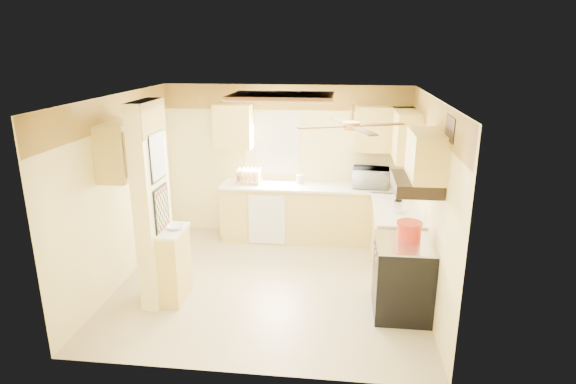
# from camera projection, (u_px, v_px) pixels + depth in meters

# --- Properties ---
(floor) EXTENTS (4.00, 4.00, 0.00)m
(floor) POSITION_uv_depth(u_px,v_px,m) (271.00, 283.00, 6.55)
(floor) COLOR tan
(floor) RESTS_ON ground
(ceiling) EXTENTS (4.00, 4.00, 0.00)m
(ceiling) POSITION_uv_depth(u_px,v_px,m) (268.00, 97.00, 5.81)
(ceiling) COLOR white
(ceiling) RESTS_ON wall_back
(wall_back) EXTENTS (4.00, 0.00, 4.00)m
(wall_back) POSITION_uv_depth(u_px,v_px,m) (287.00, 161.00, 7.99)
(wall_back) COLOR #FFEC9B
(wall_back) RESTS_ON floor
(wall_front) EXTENTS (4.00, 0.00, 4.00)m
(wall_front) POSITION_uv_depth(u_px,v_px,m) (238.00, 257.00, 4.38)
(wall_front) COLOR #FFEC9B
(wall_front) RESTS_ON floor
(wall_left) EXTENTS (0.00, 3.80, 3.80)m
(wall_left) POSITION_uv_depth(u_px,v_px,m) (121.00, 190.00, 6.40)
(wall_left) COLOR #FFEC9B
(wall_left) RESTS_ON floor
(wall_right) EXTENTS (0.00, 3.80, 3.80)m
(wall_right) POSITION_uv_depth(u_px,v_px,m) (429.00, 201.00, 5.96)
(wall_right) COLOR #FFEC9B
(wall_right) RESTS_ON floor
(wallpaper_border) EXTENTS (4.00, 0.02, 0.40)m
(wallpaper_border) POSITION_uv_depth(u_px,v_px,m) (287.00, 98.00, 7.66)
(wallpaper_border) COLOR gold
(wallpaper_border) RESTS_ON wall_back
(partition_column) EXTENTS (0.20, 0.70, 2.50)m
(partition_column) POSITION_uv_depth(u_px,v_px,m) (152.00, 205.00, 5.81)
(partition_column) COLOR #FFEC9B
(partition_column) RESTS_ON floor
(partition_ledge) EXTENTS (0.25, 0.55, 0.90)m
(partition_ledge) POSITION_uv_depth(u_px,v_px,m) (175.00, 266.00, 6.02)
(partition_ledge) COLOR #DDC064
(partition_ledge) RESTS_ON floor
(ledge_top) EXTENTS (0.28, 0.58, 0.04)m
(ledge_top) POSITION_uv_depth(u_px,v_px,m) (172.00, 231.00, 5.88)
(ledge_top) COLOR white
(ledge_top) RESTS_ON partition_ledge
(lower_cabinets_back) EXTENTS (3.00, 0.60, 0.90)m
(lower_cabinets_back) POSITION_uv_depth(u_px,v_px,m) (315.00, 214.00, 7.88)
(lower_cabinets_back) COLOR #DDC064
(lower_cabinets_back) RESTS_ON floor
(lower_cabinets_right) EXTENTS (0.60, 1.40, 0.90)m
(lower_cabinets_right) POSITION_uv_depth(u_px,v_px,m) (395.00, 241.00, 6.80)
(lower_cabinets_right) COLOR #DDC064
(lower_cabinets_right) RESTS_ON floor
(countertop_back) EXTENTS (3.04, 0.64, 0.04)m
(countertop_back) POSITION_uv_depth(u_px,v_px,m) (316.00, 187.00, 7.73)
(countertop_back) COLOR white
(countertop_back) RESTS_ON lower_cabinets_back
(countertop_right) EXTENTS (0.64, 1.44, 0.04)m
(countertop_right) POSITION_uv_depth(u_px,v_px,m) (397.00, 209.00, 6.66)
(countertop_right) COLOR white
(countertop_right) RESTS_ON lower_cabinets_right
(dishwasher_panel) EXTENTS (0.58, 0.02, 0.80)m
(dishwasher_panel) POSITION_uv_depth(u_px,v_px,m) (267.00, 220.00, 7.67)
(dishwasher_panel) COLOR white
(dishwasher_panel) RESTS_ON lower_cabinets_back
(window) EXTENTS (0.92, 0.02, 1.02)m
(window) POSITION_uv_depth(u_px,v_px,m) (272.00, 143.00, 7.91)
(window) COLOR white
(window) RESTS_ON wall_back
(upper_cab_back_left) EXTENTS (0.60, 0.35, 0.70)m
(upper_cab_back_left) POSITION_uv_depth(u_px,v_px,m) (233.00, 126.00, 7.74)
(upper_cab_back_left) COLOR #DDC064
(upper_cab_back_left) RESTS_ON wall_back
(upper_cab_back_right) EXTENTS (0.90, 0.35, 0.70)m
(upper_cab_back_right) POSITION_uv_depth(u_px,v_px,m) (385.00, 129.00, 7.47)
(upper_cab_back_right) COLOR #DDC064
(upper_cab_back_right) RESTS_ON wall_back
(upper_cab_right) EXTENTS (0.35, 1.00, 0.70)m
(upper_cab_right) POSITION_uv_depth(u_px,v_px,m) (406.00, 135.00, 6.99)
(upper_cab_right) COLOR #DDC064
(upper_cab_right) RESTS_ON wall_right
(upper_cab_left_wall) EXTENTS (0.35, 0.75, 0.70)m
(upper_cab_left_wall) POSITION_uv_depth(u_px,v_px,m) (121.00, 150.00, 5.97)
(upper_cab_left_wall) COLOR #DDC064
(upper_cab_left_wall) RESTS_ON wall_left
(upper_cab_over_stove) EXTENTS (0.35, 0.76, 0.52)m
(upper_cab_over_stove) POSITION_uv_depth(u_px,v_px,m) (426.00, 155.00, 5.25)
(upper_cab_over_stove) COLOR #DDC064
(upper_cab_over_stove) RESTS_ON wall_right
(stove) EXTENTS (0.68, 0.77, 0.92)m
(stove) POSITION_uv_depth(u_px,v_px,m) (402.00, 277.00, 5.70)
(stove) COLOR black
(stove) RESTS_ON floor
(range_hood) EXTENTS (0.50, 0.76, 0.14)m
(range_hood) POSITION_uv_depth(u_px,v_px,m) (416.00, 184.00, 5.36)
(range_hood) COLOR black
(range_hood) RESTS_ON upper_cab_over_stove
(poster_menu) EXTENTS (0.02, 0.42, 0.57)m
(poster_menu) POSITION_uv_depth(u_px,v_px,m) (157.00, 157.00, 5.62)
(poster_menu) COLOR black
(poster_menu) RESTS_ON partition_column
(poster_nashville) EXTENTS (0.02, 0.42, 0.57)m
(poster_nashville) POSITION_uv_depth(u_px,v_px,m) (162.00, 209.00, 5.81)
(poster_nashville) COLOR black
(poster_nashville) RESTS_ON partition_column
(ceiling_light_panel) EXTENTS (1.35, 0.95, 0.06)m
(ceiling_light_panel) POSITION_uv_depth(u_px,v_px,m) (282.00, 97.00, 6.29)
(ceiling_light_panel) COLOR brown
(ceiling_light_panel) RESTS_ON ceiling
(ceiling_fan) EXTENTS (1.15, 1.15, 0.26)m
(ceiling_fan) POSITION_uv_depth(u_px,v_px,m) (352.00, 125.00, 5.10)
(ceiling_fan) COLOR gold
(ceiling_fan) RESTS_ON ceiling
(vent_grate) EXTENTS (0.02, 0.40, 0.25)m
(vent_grate) POSITION_uv_depth(u_px,v_px,m) (451.00, 129.00, 4.80)
(vent_grate) COLOR black
(vent_grate) RESTS_ON wall_right
(microwave) EXTENTS (0.59, 0.43, 0.31)m
(microwave) POSITION_uv_depth(u_px,v_px,m) (371.00, 178.00, 7.60)
(microwave) COLOR white
(microwave) RESTS_ON countertop_back
(bowl) EXTENTS (0.27, 0.27, 0.05)m
(bowl) POSITION_uv_depth(u_px,v_px,m) (176.00, 227.00, 5.89)
(bowl) COLOR white
(bowl) RESTS_ON ledge_top
(dutch_oven) EXTENTS (0.30, 0.30, 0.20)m
(dutch_oven) POSITION_uv_depth(u_px,v_px,m) (409.00, 230.00, 5.65)
(dutch_oven) COLOR red
(dutch_oven) RESTS_ON stove
(kettle) EXTENTS (0.13, 0.13, 0.20)m
(kettle) POSITION_uv_depth(u_px,v_px,m) (398.00, 207.00, 6.43)
(kettle) COLOR silver
(kettle) RESTS_ON countertop_right
(dish_rack) EXTENTS (0.41, 0.31, 0.23)m
(dish_rack) POSITION_uv_depth(u_px,v_px,m) (248.00, 178.00, 7.85)
(dish_rack) COLOR tan
(dish_rack) RESTS_ON countertop_back
(utensil_crock) EXTENTS (0.11, 0.11, 0.22)m
(utensil_crock) POSITION_uv_depth(u_px,v_px,m) (300.00, 179.00, 7.83)
(utensil_crock) COLOR white
(utensil_crock) RESTS_ON countertop_back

